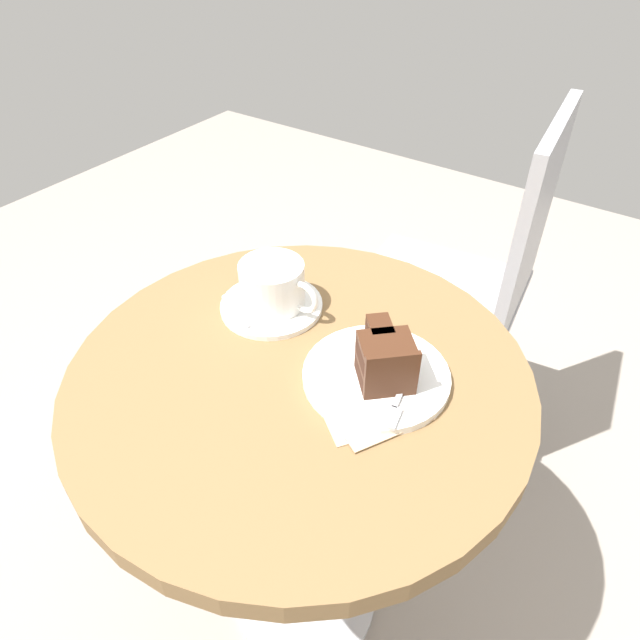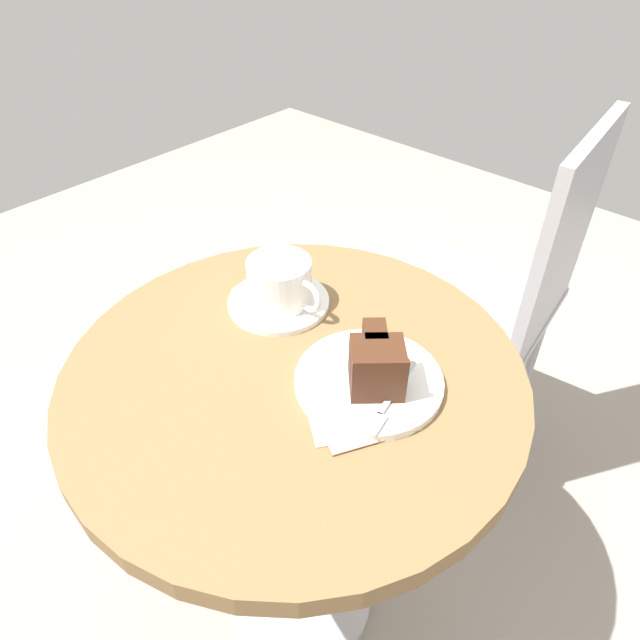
# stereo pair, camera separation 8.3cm
# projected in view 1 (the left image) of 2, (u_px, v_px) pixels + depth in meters

# --- Properties ---
(ground_plane) EXTENTS (4.40, 4.40, 0.01)m
(ground_plane) POSITION_uv_depth(u_px,v_px,m) (306.00, 599.00, 1.25)
(ground_plane) COLOR gray
(ground_plane) RESTS_ON ground
(cafe_table) EXTENTS (0.66, 0.66, 0.70)m
(cafe_table) POSITION_uv_depth(u_px,v_px,m) (301.00, 427.00, 0.88)
(cafe_table) COLOR brown
(cafe_table) RESTS_ON ground
(saucer) EXTENTS (0.16, 0.16, 0.01)m
(saucer) POSITION_uv_depth(u_px,v_px,m) (272.00, 306.00, 0.91)
(saucer) COLOR white
(saucer) RESTS_ON cafe_table
(coffee_cup) EXTENTS (0.14, 0.10, 0.07)m
(coffee_cup) POSITION_uv_depth(u_px,v_px,m) (273.00, 284.00, 0.88)
(coffee_cup) COLOR white
(coffee_cup) RESTS_ON saucer
(teaspoon) EXTENTS (0.09, 0.05, 0.00)m
(teaspoon) POSITION_uv_depth(u_px,v_px,m) (234.00, 306.00, 0.90)
(teaspoon) COLOR #B7B7BC
(teaspoon) RESTS_ON saucer
(cake_plate) EXTENTS (0.20, 0.20, 0.01)m
(cake_plate) POSITION_uv_depth(u_px,v_px,m) (376.00, 376.00, 0.79)
(cake_plate) COLOR white
(cake_plate) RESTS_ON cafe_table
(cake_slice) EXTENTS (0.10, 0.11, 0.07)m
(cake_slice) POSITION_uv_depth(u_px,v_px,m) (385.00, 359.00, 0.76)
(cake_slice) COLOR #381E14
(cake_slice) RESTS_ON cake_plate
(fork) EXTENTS (0.05, 0.15, 0.00)m
(fork) POSITION_uv_depth(u_px,v_px,m) (398.00, 397.00, 0.74)
(fork) COLOR #B7B7BC
(fork) RESTS_ON cake_plate
(napkin) EXTENTS (0.18, 0.18, 0.00)m
(napkin) POSITION_uv_depth(u_px,v_px,m) (368.00, 402.00, 0.75)
(napkin) COLOR tan
(napkin) RESTS_ON cafe_table
(cafe_chair) EXTENTS (0.42, 0.42, 0.90)m
(cafe_chair) POSITION_uv_depth(u_px,v_px,m) (477.00, 274.00, 1.28)
(cafe_chair) COLOR #9E9EA3
(cafe_chair) RESTS_ON ground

